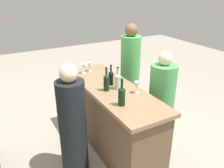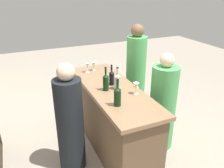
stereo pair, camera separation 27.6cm
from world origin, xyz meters
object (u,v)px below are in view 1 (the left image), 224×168
Objects in this scene: wine_bottle_leftmost_dark_green at (122,95)px; wine_glass_near_left at (137,85)px; wine_bottle_second_left_clear_pale at (118,81)px; wine_glass_near_center at (90,65)px; wine_bottle_center_dark_green at (106,82)px; person_center_guest at (161,104)px; wine_glass_near_right at (84,67)px; wine_bottle_second_right_near_black at (111,77)px; person_server_behind at (73,125)px; person_left_guest at (130,74)px.

wine_glass_near_left is at bearing -62.18° from wine_bottle_leftmost_dark_green.
wine_bottle_second_left_clear_pale reaches higher than wine_glass_near_center.
wine_bottle_leftmost_dark_green is 0.45m from wine_bottle_second_left_clear_pale.
person_center_guest is (-0.20, -0.78, -0.43)m from wine_bottle_center_dark_green.
wine_glass_near_right is 0.11× the size of person_center_guest.
person_center_guest is at bearing -117.00° from wine_bottle_second_right_near_black.
wine_bottle_second_left_clear_pale reaches higher than wine_bottle_second_right_near_black.
wine_bottle_second_right_near_black reaches higher than wine_glass_near_center.
wine_glass_near_right is at bearing -57.06° from person_center_guest.
person_center_guest is at bearing -144.83° from wine_glass_near_center.
person_center_guest is (-0.92, -0.80, -0.42)m from wine_glass_near_right.
wine_bottle_center_dark_green is at bearing 172.22° from wine_glass_near_center.
wine_glass_near_left is at bearing -129.84° from wine_bottle_center_dark_green.
wine_glass_near_right is (0.97, 0.32, 0.00)m from wine_glass_near_left.
wine_glass_near_left is 0.93m from person_server_behind.
person_center_guest is (-0.33, -0.64, -0.42)m from wine_bottle_second_right_near_black.
person_server_behind is (-0.83, 0.51, -0.40)m from wine_glass_near_right.
wine_bottle_second_right_near_black is 0.42m from wine_glass_near_left.
wine_bottle_second_right_near_black reaches higher than wine_glass_near_left.
wine_glass_near_center is (0.63, 0.03, -0.01)m from wine_bottle_second_right_near_black.
person_server_behind is at bearing 80.23° from wine_glass_near_left.
person_left_guest reaches higher than wine_bottle_second_left_clear_pale.
wine_bottle_leftmost_dark_green is 0.95m from person_center_guest.
wine_glass_near_left is 0.11× the size of person_server_behind.
wine_bottle_leftmost_dark_green is 0.38m from wine_glass_near_left.
wine_bottle_leftmost_dark_green is 0.23× the size of person_center_guest.
wine_glass_near_left reaches higher than wine_glass_near_center.
person_left_guest reaches higher than person_server_behind.
person_left_guest is at bearing -29.27° from wine_glass_near_left.
wine_bottle_center_dark_green is (0.02, 0.15, 0.01)m from wine_bottle_second_left_clear_pale.
wine_glass_near_right is (0.74, 0.17, -0.01)m from wine_bottle_second_left_clear_pale.
wine_glass_near_center is at bearing 3.10° from wine_bottle_second_right_near_black.
wine_bottle_second_right_near_black is 0.61m from wine_glass_near_right.
wine_bottle_second_left_clear_pale is 0.15m from wine_bottle_center_dark_green.
person_left_guest is at bearing -37.23° from wine_bottle_leftmost_dark_green.
wine_bottle_leftmost_dark_green is 2.09× the size of wine_glass_near_right.
wine_bottle_center_dark_green is at bearing 27.76° from person_left_guest.
wine_bottle_leftmost_dark_green reaches higher than wine_glass_near_right.
wine_bottle_second_right_near_black is 0.20× the size of person_server_behind.
wine_bottle_leftmost_dark_green is at bearing 117.82° from wine_glass_near_left.
wine_bottle_leftmost_dark_green is 2.12× the size of wine_glass_near_left.
wine_glass_near_center is at bearing -62.84° from person_center_guest.
person_center_guest reaches higher than wine_bottle_second_right_near_black.
wine_bottle_second_right_near_black is 0.83m from person_center_guest.
person_left_guest is at bearing 50.59° from person_server_behind.
wine_glass_near_right is at bearing 76.92° from person_server_behind.
wine_bottle_second_left_clear_pale is 0.21× the size of person_center_guest.
wine_bottle_center_dark_green reaches higher than wine_glass_near_left.
wine_glass_near_left is at bearing 8.84° from person_server_behind.
person_server_behind is (-0.87, 0.63, -0.40)m from wine_glass_near_center.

